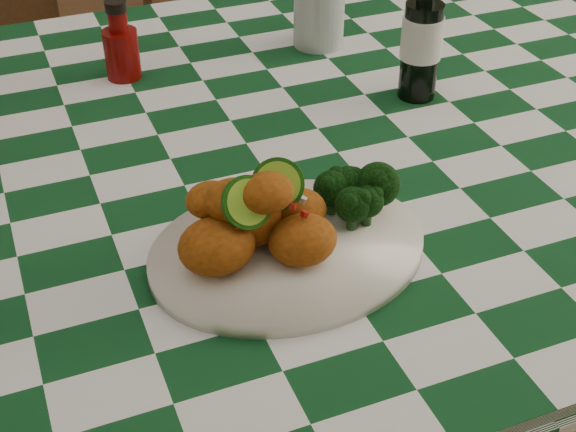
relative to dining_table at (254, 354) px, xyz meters
name	(u,v)px	position (x,y,z in m)	size (l,w,h in m)	color
dining_table	(254,354)	(0.00, 0.00, 0.00)	(1.66, 1.06, 0.79)	#0E3F1B
plate	(288,251)	(-0.04, -0.24, 0.40)	(0.30, 0.24, 0.02)	white
fried_chicken_pile	(264,213)	(-0.06, -0.24, 0.46)	(0.15, 0.11, 0.10)	#A65010
broccoli_side	(360,198)	(0.05, -0.23, 0.44)	(0.08, 0.08, 0.06)	black
ketchup_bottle	(120,40)	(-0.11, 0.25, 0.45)	(0.05, 0.05, 0.12)	#670705
mason_jar	(319,9)	(0.21, 0.25, 0.45)	(0.09, 0.09, 0.12)	#B2BCBA
beer_bottle	(423,28)	(0.27, 0.03, 0.50)	(0.06, 0.06, 0.21)	black
wooden_chair_right	(276,100)	(0.31, 0.69, 0.05)	(0.41, 0.43, 0.90)	#472814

